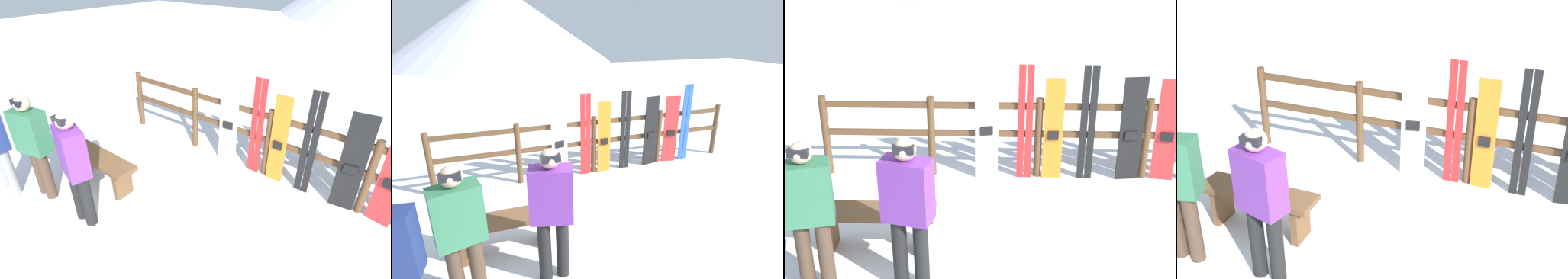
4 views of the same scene
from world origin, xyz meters
TOP-DOWN VIEW (x-y plane):
  - ground_plane at (0.00, 0.00)m, footprint 40.00×40.00m
  - mountain_backdrop at (0.00, 24.00)m, footprint 18.00×18.00m
  - fence at (-0.00, 2.00)m, footprint 5.77×0.10m
  - bench at (-1.83, 0.23)m, footprint 1.28×0.36m
  - person_navy at (-2.74, -0.71)m, footprint 0.44×0.28m
  - person_purple at (-1.35, -0.39)m, footprint 0.49×0.35m
  - person_plaid_green at (-2.24, -0.43)m, footprint 0.49×0.35m
  - snowboard_white at (-0.68, 1.94)m, footprint 0.30×0.09m
  - ski_pair_red at (-0.18, 1.94)m, footprint 0.19×0.02m
  - snowboard_orange at (0.19, 1.94)m, footprint 0.25×0.06m
  - ski_pair_black at (0.63, 1.94)m, footprint 0.20×0.02m
  - snowboard_black_stripe at (1.20, 1.94)m, footprint 0.31×0.09m
  - snowboard_red at (1.66, 1.94)m, footprint 0.29×0.10m
  - ski_pair_blue at (2.00, 1.94)m, footprint 0.20×0.02m

SIDE VIEW (x-z plane):
  - ground_plane at x=0.00m, z-range 0.00..0.00m
  - bench at x=-1.83m, z-range 0.11..0.60m
  - fence at x=0.00m, z-range 0.11..1.23m
  - snowboard_red at x=1.66m, z-range 0.00..1.39m
  - snowboard_orange at x=0.19m, z-range 0.00..1.39m
  - snowboard_black_stripe at x=1.20m, z-range 0.00..1.42m
  - snowboard_white at x=-0.68m, z-range 0.00..1.51m
  - ski_pair_black at x=0.63m, z-range 0.00..1.57m
  - ski_pair_red at x=-0.18m, z-range 0.00..1.57m
  - ski_pair_blue at x=2.00m, z-range 0.00..1.61m
  - person_plaid_green at x=-2.24m, z-range 0.11..1.65m
  - person_navy at x=-2.74m, z-range 0.12..1.67m
  - person_purple at x=-1.35m, z-range 0.12..1.68m
  - mountain_backdrop at x=0.00m, z-range 0.00..6.00m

